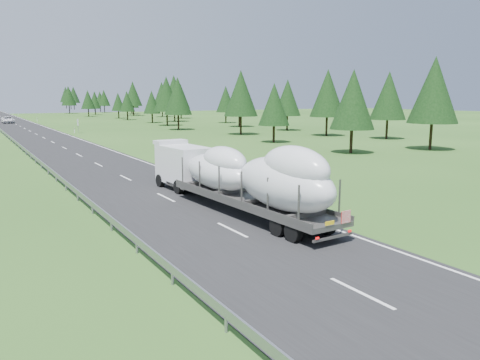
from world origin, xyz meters
TOP-DOWN VIEW (x-y plane):
  - ground at (0.00, 0.00)m, footprint 400.00×400.00m
  - road_surface at (0.00, 100.00)m, footprint 10.00×400.00m
  - marker_posts at (6.50, 155.00)m, footprint 0.13×350.08m
  - highway_sign at (7.20, 80.00)m, footprint 0.08×0.90m
  - tree_line_right at (39.49, 111.82)m, footprint 27.65×313.32m
  - boat_truck at (2.28, 12.42)m, footprint 3.31×18.70m
  - distant_van at (-1.25, 123.64)m, footprint 2.93×6.26m

SIDE VIEW (x-z plane):
  - ground at x=0.00m, z-range 0.00..0.00m
  - road_surface at x=0.00m, z-range 0.00..0.02m
  - marker_posts at x=6.50m, z-range 0.04..1.04m
  - distant_van at x=-1.25m, z-range 0.00..1.73m
  - highway_sign at x=7.20m, z-range 0.51..3.11m
  - boat_truck at x=2.28m, z-range 0.06..4.41m
  - tree_line_right at x=39.49m, z-range 0.61..13.18m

